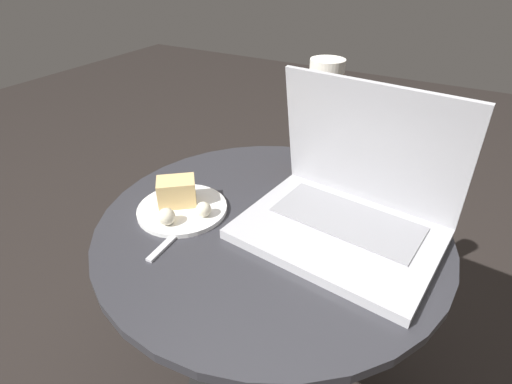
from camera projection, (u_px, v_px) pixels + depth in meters
table at (270, 284)px, 0.84m from camera, size 0.65×0.65×0.54m
laptop at (349, 204)px, 0.71m from camera, size 0.36×0.29×0.26m
beer_glass at (322, 122)px, 0.83m from camera, size 0.07×0.07×0.26m
snack_plate at (180, 203)px, 0.77m from camera, size 0.17×0.17×0.06m
fork at (185, 226)px, 0.74m from camera, size 0.03×0.18×0.00m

